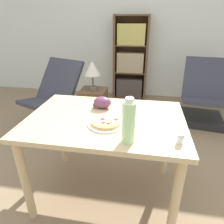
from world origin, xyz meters
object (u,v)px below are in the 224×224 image
object	(u,v)px
side_table	(94,108)
table_lamp	(92,70)
lounge_chair_near	(53,106)
drink_bottle	(129,122)
salt_shaker	(180,139)
grape_bunch	(102,102)
pizza_on_plate	(106,123)
lounge_chair_far	(203,103)
bookshelf	(131,61)

from	to	relation	value
side_table	table_lamp	xyz separation A→B (m)	(0.00, 0.00, 0.54)
lounge_chair_near	side_table	world-z (taller)	lounge_chair_near
drink_bottle	salt_shaker	world-z (taller)	drink_bottle
grape_bunch	drink_bottle	size ratio (longest dim) A/B	0.56
pizza_on_plate	side_table	xyz separation A→B (m)	(-0.43, 1.28, -0.49)
salt_shaker	grape_bunch	bearing A→B (deg)	142.85
grape_bunch	lounge_chair_near	size ratio (longest dim) A/B	0.16
lounge_chair_near	grape_bunch	bearing A→B (deg)	-23.48
pizza_on_plate	drink_bottle	world-z (taller)	drink_bottle
grape_bunch	side_table	xyz separation A→B (m)	(-0.35, 1.01, -0.52)
salt_shaker	lounge_chair_near	size ratio (longest dim) A/B	0.06
lounge_chair_near	lounge_chair_far	bearing A→B (deg)	34.85
pizza_on_plate	lounge_chair_near	world-z (taller)	lounge_chair_near
grape_bunch	lounge_chair_far	size ratio (longest dim) A/B	0.18
lounge_chair_near	lounge_chair_far	world-z (taller)	same
drink_bottle	grape_bunch	bearing A→B (deg)	119.16
grape_bunch	lounge_chair_near	distance (m)	1.41
grape_bunch	lounge_chair_far	world-z (taller)	lounge_chair_far
bookshelf	lounge_chair_near	bearing A→B (deg)	-126.89
side_table	pizza_on_plate	bearing A→B (deg)	-71.37
drink_bottle	lounge_chair_near	bearing A→B (deg)	130.00
salt_shaker	lounge_chair_far	world-z (taller)	lounge_chair_far
lounge_chair_far	side_table	xyz separation A→B (m)	(-1.54, -0.40, -0.02)
bookshelf	side_table	size ratio (longest dim) A/B	2.75
salt_shaker	side_table	xyz separation A→B (m)	(-0.90, 1.43, -0.50)
grape_bunch	pizza_on_plate	bearing A→B (deg)	-72.77
grape_bunch	lounge_chair_far	bearing A→B (deg)	49.92
bookshelf	table_lamp	bearing A→B (deg)	-107.90
drink_bottle	lounge_chair_near	world-z (taller)	drink_bottle
pizza_on_plate	table_lamp	distance (m)	1.35
grape_bunch	table_lamp	world-z (taller)	table_lamp
grape_bunch	lounge_chair_far	xyz separation A→B (m)	(1.19, 1.41, -0.50)
drink_bottle	table_lamp	world-z (taller)	drink_bottle
grape_bunch	salt_shaker	size ratio (longest dim) A/B	2.58
drink_bottle	lounge_chair_near	xyz separation A→B (m)	(-1.17, 1.39, -0.58)
salt_shaker	table_lamp	size ratio (longest dim) A/B	0.16
salt_shaker	bookshelf	bearing A→B (deg)	100.94
side_table	table_lamp	bearing A→B (deg)	0.00
drink_bottle	lounge_chair_far	bearing A→B (deg)	63.38
lounge_chair_near	lounge_chair_far	distance (m)	2.16
salt_shaker	lounge_chair_near	xyz separation A→B (m)	(-1.47, 1.36, -0.48)
lounge_chair_far	grape_bunch	bearing A→B (deg)	-122.53
pizza_on_plate	drink_bottle	bearing A→B (deg)	-47.07
salt_shaker	lounge_chair_far	xyz separation A→B (m)	(0.63, 1.83, -0.48)
salt_shaker	bookshelf	world-z (taller)	bookshelf
salt_shaker	table_lamp	bearing A→B (deg)	122.24
pizza_on_plate	lounge_chair_far	distance (m)	2.07
grape_bunch	drink_bottle	world-z (taller)	drink_bottle
pizza_on_plate	side_table	world-z (taller)	pizza_on_plate
drink_bottle	lounge_chair_far	world-z (taller)	drink_bottle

